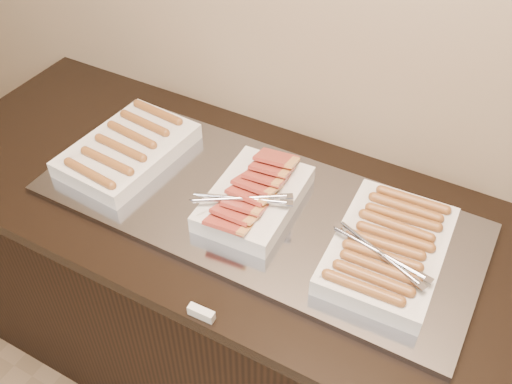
{
  "coord_description": "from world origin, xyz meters",
  "views": [
    {
      "loc": [
        0.53,
        1.17,
        2.0
      ],
      "look_at": [
        0.0,
        2.13,
        0.97
      ],
      "focal_mm": 40.0,
      "sensor_mm": 36.0,
      "label": 1
    }
  ],
  "objects_px": {
    "counter": "(256,307)",
    "dish_center": "(254,197)",
    "warming_tray": "(256,208)",
    "dish_right": "(388,248)",
    "dish_left": "(128,149)"
  },
  "relations": [
    {
      "from": "dish_center",
      "to": "dish_right",
      "type": "distance_m",
      "value": 0.37
    },
    {
      "from": "warming_tray",
      "to": "dish_right",
      "type": "xyz_separation_m",
      "value": [
        0.37,
        -0.0,
        0.04
      ]
    },
    {
      "from": "dish_center",
      "to": "counter",
      "type": "bearing_deg",
      "value": 45.75
    },
    {
      "from": "counter",
      "to": "warming_tray",
      "type": "height_order",
      "value": "warming_tray"
    },
    {
      "from": "counter",
      "to": "dish_center",
      "type": "distance_m",
      "value": 0.5
    },
    {
      "from": "dish_right",
      "to": "dish_center",
      "type": "bearing_deg",
      "value": 177.69
    },
    {
      "from": "counter",
      "to": "dish_right",
      "type": "bearing_deg",
      "value": -0.52
    },
    {
      "from": "counter",
      "to": "dish_center",
      "type": "bearing_deg",
      "value": -131.33
    },
    {
      "from": "warming_tray",
      "to": "dish_right",
      "type": "distance_m",
      "value": 0.37
    },
    {
      "from": "counter",
      "to": "dish_left",
      "type": "bearing_deg",
      "value": -180.0
    },
    {
      "from": "dish_left",
      "to": "dish_center",
      "type": "distance_m",
      "value": 0.43
    },
    {
      "from": "counter",
      "to": "dish_right",
      "type": "height_order",
      "value": "dish_right"
    },
    {
      "from": "dish_left",
      "to": "dish_center",
      "type": "relative_size",
      "value": 1.12
    },
    {
      "from": "dish_left",
      "to": "dish_right",
      "type": "distance_m",
      "value": 0.8
    },
    {
      "from": "dish_left",
      "to": "dish_right",
      "type": "relative_size",
      "value": 1.0
    }
  ]
}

